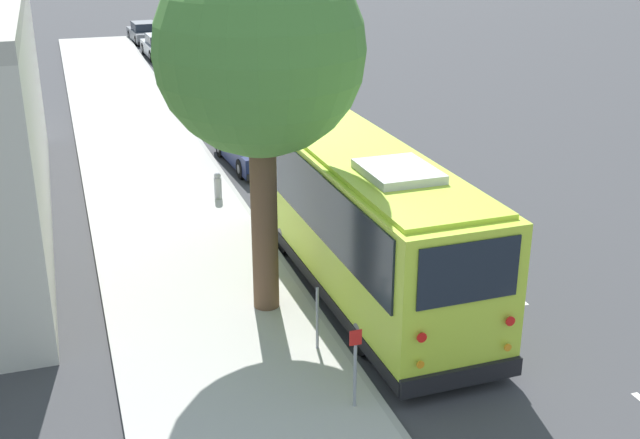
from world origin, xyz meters
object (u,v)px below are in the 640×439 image
Objects in this scene: shuttle_bus at (365,216)px; street_tree at (258,37)px; sign_post_near at (355,367)px; parked_sedan_navy at (253,148)px; parked_sedan_gray at (144,33)px; fire_hydrant at (218,186)px; sign_post_far at (317,318)px; parked_sedan_tan at (183,70)px; parked_sedan_black at (208,101)px; parked_sedan_silver at (161,47)px.

shuttle_bus is 4.70m from street_tree.
sign_post_near is (-4.21, -0.49, -4.97)m from street_tree.
sign_post_near is (-14.47, 1.77, 0.31)m from parked_sedan_navy.
parked_sedan_gray is 31.13m from fire_hydrant.
street_tree is 6.29× the size of sign_post_far.
parked_sedan_tan is at bearing -3.47° from sign_post_near.
parked_sedan_navy is at bearing 177.48° from parked_sedan_gray.
street_tree reaches higher than parked_sedan_gray.
shuttle_bus is 2.13× the size of parked_sedan_gray.
sign_post_far is at bearing 178.48° from parked_sedan_black.
parked_sedan_black is 1.00× the size of parked_sedan_silver.
shuttle_bus reaches higher than parked_sedan_black.
sign_post_near reaches higher than parked_sedan_black.
street_tree is (-37.99, 1.92, 5.31)m from parked_sedan_gray.
parked_sedan_gray is 3.35× the size of sign_post_far.
parked_sedan_navy is at bearing -12.46° from street_tree.
sign_post_far reaches higher than parked_sedan_gray.
shuttle_bus is 2.17× the size of parked_sedan_black.
sign_post_far is at bearing 174.71° from parked_sedan_silver.
parked_sedan_tan is at bearing -6.04° from fire_hydrant.
shuttle_bus is 2.16× the size of parked_sedan_silver.
street_tree reaches higher than parked_sedan_black.
parked_sedan_silver is 36.20m from sign_post_near.
street_tree is (-0.19, 2.38, 4.04)m from shuttle_bus.
parked_sedan_tan is 3.04× the size of sign_post_near.
parked_sedan_navy is 0.94× the size of parked_sedan_tan.
parked_sedan_gray is 40.16m from sign_post_far.
sign_post_near is 1.14× the size of sign_post_far.
street_tree is at bearing 176.91° from fire_hydrant.
parked_sedan_black is 7.07m from parked_sedan_tan.
parked_sedan_navy is 0.97× the size of parked_sedan_gray.
sign_post_far is at bearing 139.98° from shuttle_bus.
sign_post_far is (-34.10, 1.66, 0.19)m from parked_sedan_silver.
fire_hydrant is at bearing 0.78° from sign_post_far.
fire_hydrant is (9.04, 0.12, -0.25)m from sign_post_far.
shuttle_bus is at bearing -85.49° from street_tree.
parked_sedan_gray is at bearing -2.03° from sign_post_far.
parked_sedan_tan is (14.27, 0.03, 0.01)m from parked_sedan_navy.
parked_sedan_navy is at bearing -175.61° from parked_sedan_black.
sign_post_far is (-2.14, -0.49, -5.08)m from street_tree.
fire_hydrant is (11.11, 0.12, -0.36)m from sign_post_near.
street_tree is 6.53m from sign_post_near.
parked_sedan_silver is (21.70, 0.11, 0.01)m from parked_sedan_navy.
sign_post_near reaches higher than sign_post_far.
sign_post_far reaches higher than parked_sedan_tan.
fire_hydrant is (6.71, 2.01, -1.29)m from shuttle_bus.
parked_sedan_silver is 0.53× the size of street_tree.
parked_sedan_black is 2.89× the size of sign_post_near.
parked_sedan_tan is 3.47× the size of sign_post_far.
parked_sedan_gray is 42.23m from sign_post_near.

